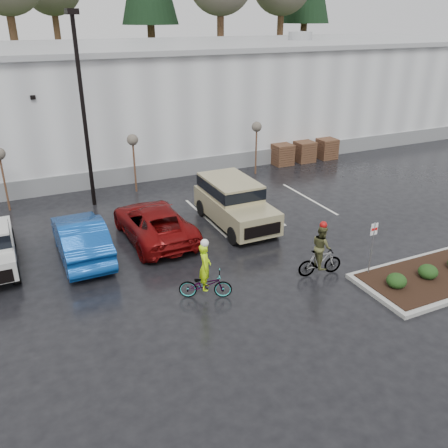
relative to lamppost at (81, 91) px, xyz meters
name	(u,v)px	position (x,y,z in m)	size (l,w,h in m)	color
ground	(284,303)	(4.00, -12.00, -5.69)	(120.00, 120.00, 0.00)	black
warehouse	(119,99)	(4.00, 9.99, -2.04)	(60.50, 15.50, 7.20)	#B6B9BB
wooded_ridge	(69,74)	(4.00, 33.00, -2.69)	(80.00, 25.00, 6.00)	#233616
lamppost	(81,91)	(0.00, 0.00, 0.00)	(0.50, 1.00, 9.22)	black
sapling_west	(0,157)	(-4.00, 1.00, -2.96)	(0.60, 0.60, 3.20)	#432E1A
sapling_mid	(133,143)	(2.50, 1.00, -2.96)	(0.60, 0.60, 3.20)	#432E1A
sapling_east	(257,130)	(10.00, 1.00, -2.96)	(0.60, 0.60, 3.20)	#432E1A
pallet_stack_a	(282,154)	(12.50, 2.00, -5.01)	(1.20, 1.20, 1.35)	#432E1A
pallet_stack_b	(304,151)	(14.20, 2.00, -5.01)	(1.20, 1.20, 1.35)	#432E1A
pallet_stack_c	(326,148)	(16.00, 2.00, -5.01)	(1.20, 1.20, 1.35)	#432E1A
shrub_a	(397,281)	(8.00, -13.00, -5.27)	(0.70, 0.70, 0.52)	#183312
shrub_b	(428,272)	(9.50, -13.00, -5.27)	(0.70, 0.70, 0.52)	#183312
fire_lane_sign	(372,243)	(7.80, -11.80, -4.28)	(0.30, 0.05, 2.20)	gray
car_blue	(81,238)	(-1.55, -5.63, -4.85)	(1.76, 5.05, 1.66)	#0E439C
car_red	(154,222)	(1.59, -5.22, -4.93)	(2.51, 5.45, 1.51)	#6C0909
suv_tan	(236,204)	(5.43, -5.43, -4.66)	(2.20, 5.10, 2.06)	tan
cyclist_hivis	(205,279)	(1.76, -10.50, -5.00)	(1.93, 1.35, 2.22)	#3F3F44
cyclist_olive	(321,255)	(6.24, -10.89, -4.88)	(1.73, 0.86, 2.18)	#3F3F44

